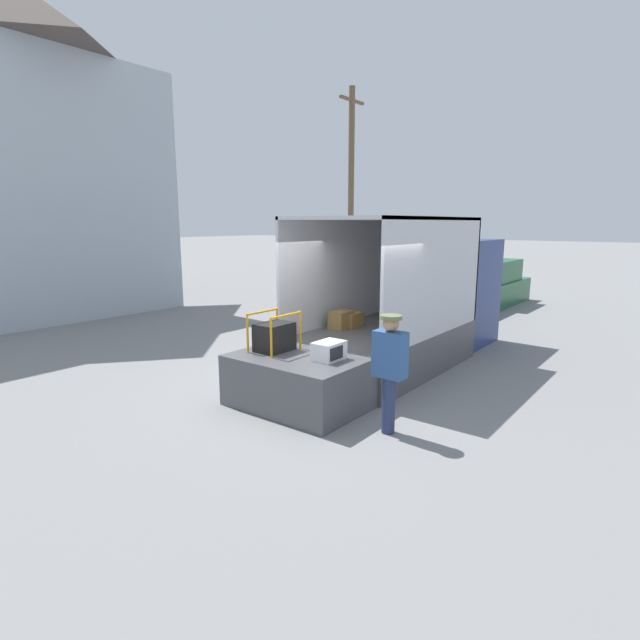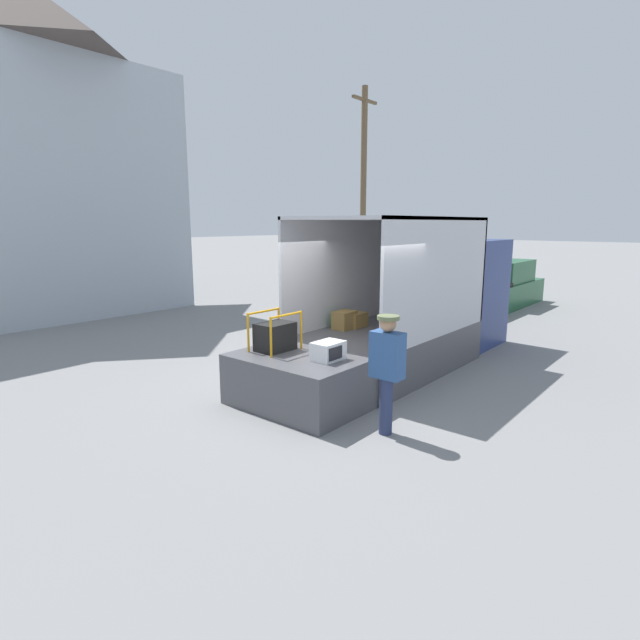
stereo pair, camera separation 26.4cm
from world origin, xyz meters
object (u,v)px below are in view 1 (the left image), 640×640
Objects in this scene: microwave at (329,351)px; utility_pole at (351,184)px; box_truck at (420,308)px; pickup_truck_green at (478,288)px; portable_generator at (275,336)px; worker_person at (390,362)px.

utility_pole reaches higher than microwave.
pickup_truck_green is (7.11, 1.31, -0.37)m from box_truck.
box_truck is 1.06× the size of pickup_truck_green.
portable_generator is 16.63m from utility_pole.
worker_person is at bearing -98.27° from microwave.
box_truck is at bearing -169.54° from pickup_truck_green.
portable_generator is 2.16m from worker_person.
microwave is 0.66× the size of portable_generator.
pickup_truck_green is 8.81m from utility_pole.
utility_pole is at bearing 35.92° from worker_person.
utility_pole is (14.00, 9.13, 3.64)m from microwave.
pickup_truck_green is (11.11, 1.81, -0.31)m from microwave.
portable_generator is at bearing 94.11° from microwave.
box_truck is 3.50× the size of worker_person.
microwave is 0.05× the size of utility_pole.
worker_person is 17.86m from utility_pole.
worker_person is at bearing -158.63° from box_truck.
microwave is 0.09× the size of pickup_truck_green.
microwave is at bearing -85.89° from portable_generator.
worker_person reaches higher than microwave.
pickup_truck_green is at bearing 10.46° from box_truck.
worker_person is (-0.09, -2.15, -0.04)m from portable_generator.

